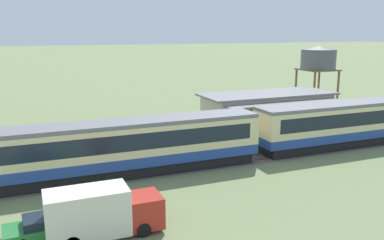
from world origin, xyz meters
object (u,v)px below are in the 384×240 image
(water_tower, at_px, (318,59))
(station_building, at_px, (267,112))
(parked_car_green, at_px, (49,226))
(delivery_truck_red, at_px, (101,212))
(passenger_train, at_px, (258,131))

(water_tower, bearing_deg, station_building, -152.02)
(parked_car_green, relative_size, delivery_truck_red, 0.77)
(water_tower, bearing_deg, passenger_train, -141.44)
(passenger_train, distance_m, delivery_truck_red, 17.67)
(parked_car_green, xyz_separation_m, delivery_truck_red, (2.65, -1.06, 0.78))
(parked_car_green, distance_m, delivery_truck_red, 2.95)
(station_building, bearing_deg, water_tower, 27.98)
(water_tower, distance_m, delivery_truck_red, 40.17)
(passenger_train, xyz_separation_m, water_tower, (17.35, 13.83, 4.96))
(delivery_truck_red, bearing_deg, station_building, 38.50)
(station_building, distance_m, delivery_truck_red, 26.94)
(passenger_train, relative_size, station_building, 5.92)
(passenger_train, xyz_separation_m, station_building, (5.91, 7.75, -0.18))
(delivery_truck_red, bearing_deg, water_tower, 35.09)
(passenger_train, height_order, delivery_truck_red, passenger_train)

